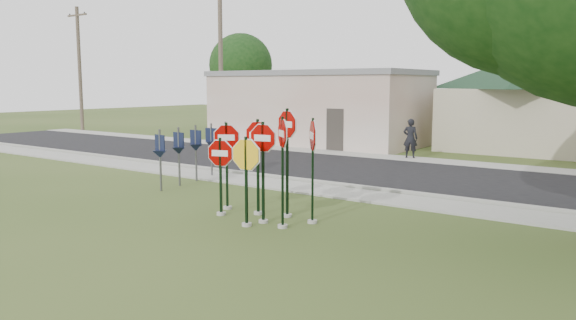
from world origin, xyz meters
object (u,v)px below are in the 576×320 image
Objects in this scene: stop_sign_center at (263,159)px; stop_sign_yellow at (246,170)px; utility_pole_near at (221,58)px; stop_sign_left at (221,167)px; pedestrian at (410,138)px.

stop_sign_center is 0.56m from stop_sign_yellow.
stop_sign_center is 20.36m from utility_pole_near.
stop_sign_center reaches higher than stop_sign_yellow.
stop_sign_center is at bearing 76.11° from stop_sign_yellow.
utility_pole_near reaches higher than stop_sign_left.
utility_pole_near is (-14.32, 14.08, 3.36)m from stop_sign_center.
stop_sign_left is (-1.42, 0.00, -0.33)m from stop_sign_center.
utility_pole_near is 5.26× the size of pedestrian.
stop_sign_yellow is 20.66m from utility_pole_near.
stop_sign_yellow is at bearing -103.89° from stop_sign_center.
stop_sign_yellow is 1.39m from stop_sign_left.
pedestrian is (-1.87, 13.91, -0.42)m from stop_sign_yellow.
stop_sign_center is 1.46m from stop_sign_left.
stop_sign_left is (-1.30, 0.50, -0.11)m from stop_sign_yellow.
stop_sign_center is at bearing -44.52° from utility_pole_near.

